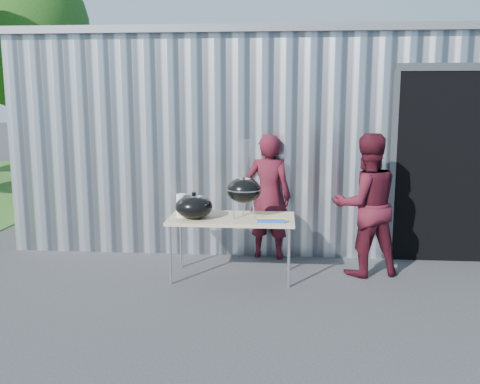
# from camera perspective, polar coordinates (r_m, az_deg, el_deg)

# --- Properties ---
(ground) EXTENTS (80.00, 80.00, 0.00)m
(ground) POSITION_cam_1_polar(r_m,az_deg,el_deg) (5.90, -1.77, -11.51)
(ground) COLOR #303033
(building) EXTENTS (8.20, 6.20, 3.10)m
(building) POSITION_cam_1_polar(r_m,az_deg,el_deg) (10.06, 6.40, 6.41)
(building) COLOR silver
(building) RESTS_ON ground
(tree_far) EXTENTS (3.62, 3.62, 6.00)m
(tree_far) POSITION_cam_1_polar(r_m,az_deg,el_deg) (16.21, -22.24, 15.46)
(tree_far) COLOR #442D19
(tree_far) RESTS_ON ground
(folding_table) EXTENTS (1.50, 0.75, 0.75)m
(folding_table) POSITION_cam_1_polar(r_m,az_deg,el_deg) (6.43, -0.88, -3.04)
(folding_table) COLOR tan
(folding_table) RESTS_ON ground
(kettle_grill) EXTENTS (0.41, 0.41, 0.93)m
(kettle_grill) POSITION_cam_1_polar(r_m,az_deg,el_deg) (6.33, 0.42, 1.02)
(kettle_grill) COLOR black
(kettle_grill) RESTS_ON folding_table
(grill_lid) EXTENTS (0.44, 0.44, 0.32)m
(grill_lid) POSITION_cam_1_polar(r_m,az_deg,el_deg) (6.35, -4.93, -1.55)
(grill_lid) COLOR black
(grill_lid) RESTS_ON folding_table
(paper_towels) EXTENTS (0.12, 0.12, 0.28)m
(paper_towels) POSITION_cam_1_polar(r_m,az_deg,el_deg) (6.43, -6.27, -1.46)
(paper_towels) COLOR white
(paper_towels) RESTS_ON folding_table
(white_tub) EXTENTS (0.20, 0.15, 0.10)m
(white_tub) POSITION_cam_1_polar(r_m,az_deg,el_deg) (6.70, -5.39, -1.77)
(white_tub) COLOR white
(white_tub) RESTS_ON folding_table
(foil_box) EXTENTS (0.32, 0.05, 0.06)m
(foil_box) POSITION_cam_1_polar(r_m,az_deg,el_deg) (6.14, 3.34, -3.00)
(foil_box) COLOR blue
(foil_box) RESTS_ON folding_table
(person_cook) EXTENTS (0.69, 0.52, 1.70)m
(person_cook) POSITION_cam_1_polar(r_m,az_deg,el_deg) (7.22, 3.06, -0.48)
(person_cook) COLOR #46101C
(person_cook) RESTS_ON ground
(person_bystander) EXTENTS (0.99, 0.86, 1.75)m
(person_bystander) POSITION_cam_1_polar(r_m,az_deg,el_deg) (6.70, 13.29, -1.35)
(person_bystander) COLOR #46101C
(person_bystander) RESTS_ON ground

